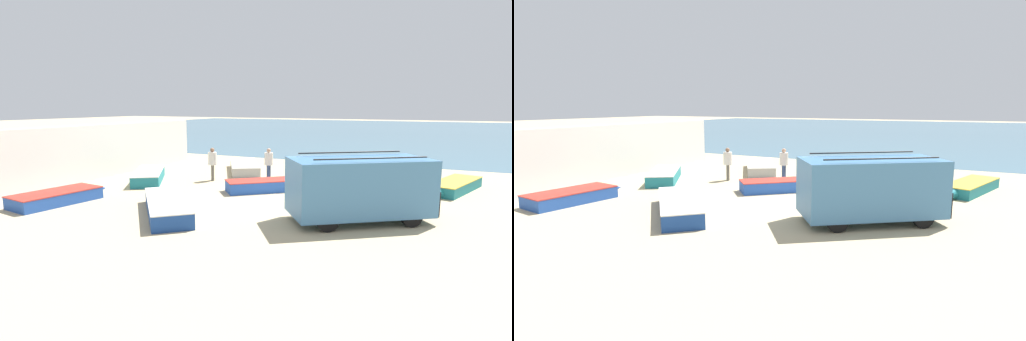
# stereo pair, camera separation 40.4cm
# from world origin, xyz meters

# --- Properties ---
(ground_plane) EXTENTS (200.00, 200.00, 0.00)m
(ground_plane) POSITION_xyz_m (0.00, 0.00, 0.00)
(ground_plane) COLOR tan
(sea_water) EXTENTS (120.00, 80.00, 0.01)m
(sea_water) POSITION_xyz_m (0.00, 52.00, 0.00)
(sea_water) COLOR #477084
(sea_water) RESTS_ON ground_plane
(harbor_wall) EXTENTS (0.50, 14.68, 2.95)m
(harbor_wall) POSITION_xyz_m (-11.05, 1.00, 1.48)
(harbor_wall) COLOR silver
(harbor_wall) RESTS_ON ground_plane
(parked_van) EXTENTS (5.13, 4.52, 2.35)m
(parked_van) POSITION_xyz_m (3.67, -1.84, 1.22)
(parked_van) COLOR teal
(parked_van) RESTS_ON ground_plane
(fishing_rowboat_0) EXTENTS (3.72, 5.29, 0.55)m
(fishing_rowboat_0) POSITION_xyz_m (-4.89, 5.98, 0.27)
(fishing_rowboat_0) COLOR #ADA89E
(fishing_rowboat_0) RESTS_ON ground_plane
(fishing_rowboat_1) EXTENTS (4.50, 4.70, 0.58)m
(fishing_rowboat_1) POSITION_xyz_m (-3.04, -3.89, 0.29)
(fishing_rowboat_1) COLOR navy
(fishing_rowboat_1) RESTS_ON ground_plane
(fishing_rowboat_2) EXTENTS (2.52, 5.03, 0.51)m
(fishing_rowboat_2) POSITION_xyz_m (6.68, 4.97, 0.25)
(fishing_rowboat_2) COLOR #1E757F
(fishing_rowboat_2) RESTS_ON ground_plane
(fishing_rowboat_3) EXTENTS (3.68, 3.39, 0.55)m
(fishing_rowboat_3) POSITION_xyz_m (-1.29, 1.27, 0.27)
(fishing_rowboat_3) COLOR #234CA3
(fishing_rowboat_3) RESTS_ON ground_plane
(fishing_rowboat_4) EXTENTS (4.40, 4.14, 0.50)m
(fishing_rowboat_4) POSITION_xyz_m (1.61, 5.19, 0.25)
(fishing_rowboat_4) COLOR #1E757F
(fishing_rowboat_4) RESTS_ON ground_plane
(fishing_rowboat_5) EXTENTS (1.97, 4.22, 0.52)m
(fishing_rowboat_5) POSITION_xyz_m (-8.04, -4.60, 0.26)
(fishing_rowboat_5) COLOR #234CA3
(fishing_rowboat_5) RESTS_ON ground_plane
(fishing_rowboat_6) EXTENTS (3.50, 4.53, 0.58)m
(fishing_rowboat_6) POSITION_xyz_m (-7.95, 0.87, 0.29)
(fishing_rowboat_6) COLOR #1E757F
(fishing_rowboat_6) RESTS_ON ground_plane
(fisherman_0) EXTENTS (0.45, 0.45, 1.73)m
(fisherman_0) POSITION_xyz_m (-2.26, 3.79, 1.04)
(fisherman_0) COLOR navy
(fisherman_0) RESTS_ON ground_plane
(fisherman_1) EXTENTS (0.45, 0.45, 1.72)m
(fisherman_1) POSITION_xyz_m (3.49, 2.61, 1.03)
(fisherman_1) COLOR #38383D
(fisherman_1) RESTS_ON ground_plane
(fisherman_2) EXTENTS (0.46, 0.46, 1.76)m
(fisherman_2) POSITION_xyz_m (-4.95, 2.45, 1.05)
(fisherman_2) COLOR #5B564C
(fisherman_2) RESTS_ON ground_plane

